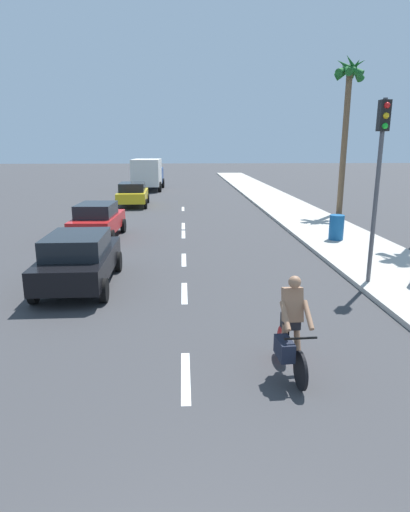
% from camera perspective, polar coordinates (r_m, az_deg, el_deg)
% --- Properties ---
extents(ground_plane, '(160.00, 160.00, 0.00)m').
position_cam_1_polar(ground_plane, '(22.26, -2.86, 3.96)').
color(ground_plane, '#38383A').
extents(sidewalk_strip, '(3.60, 80.00, 0.14)m').
position_cam_1_polar(sidewalk_strip, '(25.15, 12.78, 4.98)').
color(sidewalk_strip, '#B2ADA3').
rests_on(sidewalk_strip, ground).
extents(lane_stripe_1, '(0.16, 1.80, 0.01)m').
position_cam_1_polar(lane_stripe_1, '(8.01, -2.55, -15.51)').
color(lane_stripe_1, white).
rests_on(lane_stripe_1, ground).
extents(lane_stripe_2, '(0.16, 1.80, 0.01)m').
position_cam_1_polar(lane_stripe_2, '(12.15, -2.72, -4.85)').
color(lane_stripe_2, white).
rests_on(lane_stripe_2, ground).
extents(lane_stripe_3, '(0.16, 1.80, 0.01)m').
position_cam_1_polar(lane_stripe_3, '(15.61, -2.79, -0.49)').
color(lane_stripe_3, white).
rests_on(lane_stripe_3, ground).
extents(lane_stripe_4, '(0.16, 1.80, 0.01)m').
position_cam_1_polar(lane_stripe_4, '(20.12, -2.84, 2.86)').
color(lane_stripe_4, white).
rests_on(lane_stripe_4, ground).
extents(lane_stripe_5, '(0.16, 1.80, 0.01)m').
position_cam_1_polar(lane_stripe_5, '(22.21, -2.86, 3.94)').
color(lane_stripe_5, white).
rests_on(lane_stripe_5, ground).
extents(lane_stripe_6, '(0.16, 1.80, 0.01)m').
position_cam_1_polar(lane_stripe_6, '(28.35, -2.90, 6.19)').
color(lane_stripe_6, white).
rests_on(lane_stripe_6, ground).
extents(cyclist, '(0.64, 1.71, 1.82)m').
position_cam_1_polar(cyclist, '(7.86, 11.12, -9.62)').
color(cyclist, black).
rests_on(cyclist, ground).
extents(parked_car_black, '(2.03, 4.31, 1.57)m').
position_cam_1_polar(parked_car_black, '(13.01, -16.17, -0.27)').
color(parked_car_black, black).
rests_on(parked_car_black, ground).
extents(parked_car_red, '(2.02, 4.10, 1.57)m').
position_cam_1_polar(parked_car_red, '(19.59, -13.88, 4.63)').
color(parked_car_red, red).
rests_on(parked_car_red, ground).
extents(parked_car_yellow, '(2.13, 4.46, 1.57)m').
position_cam_1_polar(parked_car_yellow, '(30.04, -9.45, 8.09)').
color(parked_car_yellow, gold).
rests_on(parked_car_yellow, ground).
extents(delivery_truck, '(2.81, 6.30, 2.80)m').
position_cam_1_polar(delivery_truck, '(40.81, -7.51, 10.68)').
color(delivery_truck, '#23478C').
rests_on(delivery_truck, ground).
extents(palm_tree_far, '(1.89, 1.74, 8.83)m').
position_cam_1_polar(palm_tree_far, '(26.76, 18.24, 19.56)').
color(palm_tree_far, brown).
rests_on(palm_tree_far, ground).
extents(traffic_signal, '(0.28, 0.33, 5.20)m').
position_cam_1_polar(traffic_signal, '(13.02, 21.92, 11.63)').
color(traffic_signal, '#4C4C51').
rests_on(traffic_signal, ground).
extents(trash_bin_far, '(0.60, 0.60, 1.04)m').
position_cam_1_polar(trash_bin_far, '(19.03, 16.84, 3.61)').
color(trash_bin_far, '#14518C').
rests_on(trash_bin_far, sidewalk_strip).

